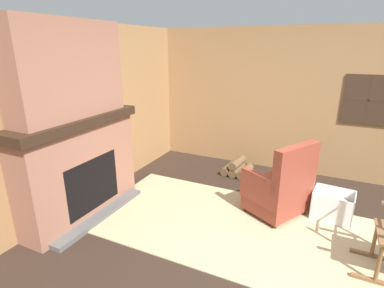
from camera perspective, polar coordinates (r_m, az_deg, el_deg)
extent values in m
plane|color=#2D2119|center=(3.29, 14.89, -21.90)|extent=(14.00, 14.00, 0.00)
cube|color=#9E7247|center=(4.00, -23.71, 3.80)|extent=(0.06, 5.82, 2.39)
cube|color=#9E7247|center=(5.25, 21.60, 7.19)|extent=(5.82, 0.06, 2.39)
cube|color=#382619|center=(5.20, 30.56, 7.20)|extent=(0.69, 0.02, 0.74)
cube|color=silver|center=(5.21, 30.56, 7.22)|extent=(0.65, 0.01, 0.70)
cube|color=#382619|center=(5.20, 30.57, 7.20)|extent=(0.02, 0.02, 0.70)
cube|color=#382619|center=(5.20, 30.57, 7.20)|extent=(0.65, 0.02, 0.02)
cube|color=#93604C|center=(4.02, -20.46, -4.89)|extent=(0.39, 1.64, 1.18)
cube|color=black|center=(3.97, -18.64, -7.18)|extent=(0.08, 0.85, 0.66)
cube|color=#565451|center=(4.08, -16.78, -12.89)|extent=(0.16, 1.48, 0.06)
cube|color=black|center=(3.82, -21.52, 4.04)|extent=(0.49, 1.74, 0.11)
cube|color=#93604C|center=(3.73, -22.60, 12.94)|extent=(0.35, 1.45, 1.08)
cube|color=tan|center=(3.79, 9.14, -15.38)|extent=(3.66, 1.75, 0.01)
cube|color=brown|center=(4.10, 15.62, -10.24)|extent=(0.84, 0.87, 0.24)
cube|color=brown|center=(4.03, 15.80, -8.36)|extent=(0.88, 0.92, 0.18)
cube|color=brown|center=(3.75, 19.19, -4.45)|extent=(0.45, 0.68, 0.57)
cube|color=brown|center=(3.74, 12.77, -7.02)|extent=(0.52, 0.35, 0.20)
cube|color=brown|center=(4.20, 18.52, -4.70)|extent=(0.52, 0.35, 0.20)
cylinder|color=#332319|center=(4.12, 10.18, -12.07)|extent=(0.07, 0.07, 0.06)
cylinder|color=#332319|center=(4.50, 15.38, -9.68)|extent=(0.07, 0.07, 0.06)
cylinder|color=#332319|center=(3.85, 15.52, -14.84)|extent=(0.07, 0.07, 0.06)
cylinder|color=#332319|center=(4.26, 20.53, -11.96)|extent=(0.07, 0.07, 0.06)
cylinder|color=brown|center=(3.34, 32.04, -18.63)|extent=(0.04, 0.04, 0.38)
cylinder|color=brown|center=(3.67, 31.49, -15.09)|extent=(0.04, 0.04, 0.38)
cylinder|color=brown|center=(5.23, 7.10, -4.56)|extent=(0.18, 0.46, 0.14)
cylinder|color=brown|center=(5.18, 8.58, -4.86)|extent=(0.18, 0.46, 0.14)
cylinder|color=brown|center=(5.14, 10.09, -5.16)|extent=(0.18, 0.46, 0.14)
cylinder|color=brown|center=(5.14, 8.64, -3.59)|extent=(0.18, 0.46, 0.14)
cube|color=white|center=(4.31, 24.90, -12.52)|extent=(0.51, 0.42, 0.01)
cube|color=white|center=(4.23, 28.37, -11.01)|extent=(0.05, 0.37, 0.36)
cube|color=white|center=(4.25, 22.08, -9.94)|extent=(0.05, 0.37, 0.36)
cube|color=white|center=(4.39, 25.48, -9.45)|extent=(0.48, 0.06, 0.36)
cube|color=white|center=(4.07, 24.92, -11.61)|extent=(0.48, 0.06, 0.36)
ellipsoid|color=white|center=(4.22, 25.25, -10.27)|extent=(0.41, 0.33, 0.21)
ellipsoid|color=#99B29E|center=(3.52, -27.94, 3.80)|extent=(0.10, 0.10, 0.10)
cylinder|color=white|center=(3.50, -28.28, 6.02)|extent=(0.05, 0.05, 0.18)
cube|color=brown|center=(4.32, -15.30, 7.91)|extent=(0.14, 0.22, 0.14)
cube|color=silver|center=(4.28, -14.55, 7.96)|extent=(0.01, 0.04, 0.02)
cylinder|color=gold|center=(3.78, -23.36, 6.38)|extent=(0.06, 0.24, 0.24)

